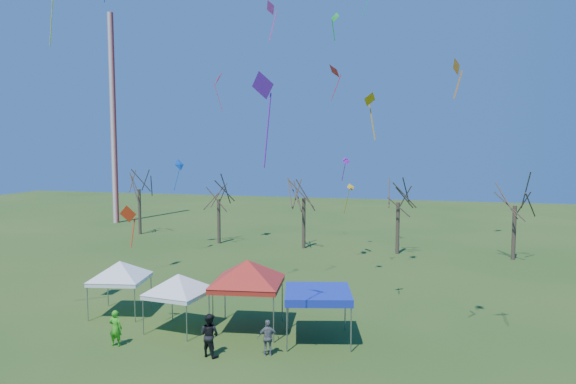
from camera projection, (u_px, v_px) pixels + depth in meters
The scene contains 25 objects.
ground at pixel (235, 356), 22.81m from camera, with size 140.00×140.00×0.00m, color #284D19.
radio_mast at pixel (113, 119), 61.46m from camera, with size 0.70×0.70×25.00m, color silver.
tree_0 at pixel (139, 173), 53.83m from camera, with size 3.83×3.83×8.44m.
tree_1 at pixel (218, 183), 48.74m from camera, with size 3.42×3.42×7.54m.
tree_2 at pixel (304, 180), 46.35m from camera, with size 3.71×3.71×8.18m.
tree_3 at pixel (398, 184), 43.95m from camera, with size 3.59×3.59×7.91m.
tree_4 at pixel (516, 186), 41.59m from camera, with size 3.58×3.58×7.89m.
tent_white_west at pixel (120, 265), 28.30m from camera, with size 3.84×3.84×3.45m.
tent_white_mid at pixel (178, 278), 25.84m from camera, with size 3.76×3.76×3.34m.
tent_red at pixel (247, 265), 25.76m from camera, with size 4.70×4.70×4.18m.
tent_blue at pixel (318, 294), 24.48m from camera, with size 3.74×3.74×2.44m.
person_grey at pixel (268, 338), 22.80m from camera, with size 0.95×0.40×1.62m, color slate.
person_dark at pixel (209, 335), 22.72m from camera, with size 0.94×0.73×1.93m, color black.
person_green at pixel (116, 328), 23.89m from camera, with size 0.62×0.41×1.71m, color green.
kite_25 at pixel (457, 67), 21.60m from camera, with size 0.45×0.80×1.75m.
kite_22 at pixel (350, 188), 41.71m from camera, with size 0.98×0.96×2.43m.
kite_19 at pixel (346, 161), 40.03m from camera, with size 0.84×0.82×1.92m.
kite_17 at pixel (370, 100), 26.77m from camera, with size 0.89×0.94×2.51m.
kite_24 at pixel (271, 8), 30.08m from camera, with size 0.98×0.98×2.45m.
kite_13 at pixel (180, 165), 43.59m from camera, with size 0.86×1.14×2.73m.
kite_5 at pixel (264, 87), 19.17m from camera, with size 1.21×0.92×3.61m.
kite_1 at pixel (129, 214), 25.16m from camera, with size 0.92×0.48×2.09m.
kite_18 at pixel (335, 18), 30.14m from camera, with size 0.69×0.61×1.65m.
kite_11 at pixel (335, 71), 37.59m from camera, with size 1.36×1.52×2.70m.
kite_2 at pixel (218, 79), 45.70m from camera, with size 1.32×1.66×3.58m.
Camera 1 is at (7.82, -20.77, 9.31)m, focal length 32.00 mm.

